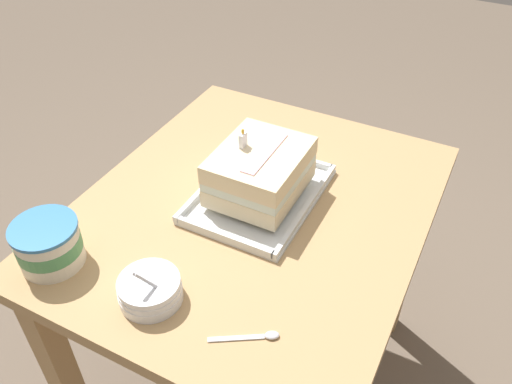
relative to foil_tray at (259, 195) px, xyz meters
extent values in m
plane|color=#6B5B4C|center=(-0.04, 0.00, -0.77)|extent=(8.00, 8.00, 0.00)
cube|color=tan|center=(-0.04, 0.00, -0.02)|extent=(0.95, 0.80, 0.04)
cube|color=tan|center=(0.38, -0.34, -0.40)|extent=(0.06, 0.06, 0.72)
cube|color=tan|center=(-0.45, 0.34, -0.40)|extent=(0.06, 0.06, 0.72)
cube|color=tan|center=(0.38, 0.34, -0.40)|extent=(0.06, 0.06, 0.72)
cube|color=silver|center=(0.00, 0.00, 0.00)|extent=(0.36, 0.27, 0.01)
cube|color=silver|center=(0.00, -0.13, 0.01)|extent=(0.36, 0.01, 0.02)
cube|color=silver|center=(0.00, 0.13, 0.01)|extent=(0.36, 0.01, 0.02)
cube|color=silver|center=(-0.17, 0.00, 0.01)|extent=(0.01, 0.24, 0.02)
cube|color=silver|center=(0.17, 0.00, 0.01)|extent=(0.01, 0.24, 0.02)
cube|color=beige|center=(0.00, 0.00, 0.04)|extent=(0.24, 0.19, 0.05)
cube|color=silver|center=(0.00, 0.00, 0.07)|extent=(0.23, 0.19, 0.02)
cube|color=beige|center=(0.00, 0.00, 0.11)|extent=(0.24, 0.19, 0.05)
cube|color=beige|center=(0.00, -0.01, 0.13)|extent=(0.18, 0.03, 0.00)
cube|color=white|center=(0.00, 0.04, 0.15)|extent=(0.02, 0.01, 0.04)
ellipsoid|color=yellow|center=(0.00, 0.04, 0.17)|extent=(0.01, 0.01, 0.01)
cylinder|color=white|center=(-0.38, 0.05, 0.01)|extent=(0.13, 0.13, 0.02)
cylinder|color=white|center=(-0.38, 0.05, 0.02)|extent=(0.13, 0.13, 0.02)
cylinder|color=white|center=(-0.38, 0.05, 0.03)|extent=(0.12, 0.12, 0.02)
cylinder|color=silver|center=(-0.39, 0.03, 0.06)|extent=(0.04, 0.04, 0.07)
cylinder|color=silver|center=(-0.39, 0.04, 0.06)|extent=(0.04, 0.04, 0.07)
cylinder|color=silver|center=(-0.39, 0.30, 0.04)|extent=(0.13, 0.13, 0.09)
cylinder|color=#4C935B|center=(-0.39, 0.30, 0.05)|extent=(0.14, 0.14, 0.03)
cylinder|color=teal|center=(-0.39, 0.30, 0.09)|extent=(0.14, 0.14, 0.01)
ellipsoid|color=silver|center=(-0.35, -0.21, 0.00)|extent=(0.03, 0.03, 0.01)
cube|color=silver|center=(-0.39, -0.15, 0.00)|extent=(0.06, 0.10, 0.00)
camera|label=1|loc=(-0.88, -0.45, 0.83)|focal=36.80mm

